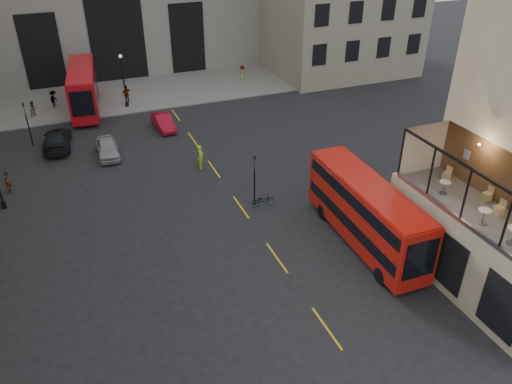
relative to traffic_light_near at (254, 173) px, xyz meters
name	(u,v)px	position (x,y,z in m)	size (l,w,h in m)	color
ground	(362,317)	(1.00, -12.00, -2.42)	(140.00, 140.00, 0.00)	black
host_frontage	(473,252)	(7.50, -12.00, -0.17)	(3.00, 11.00, 4.50)	#C5B993
cafe_floor	(483,215)	(7.50, -12.00, 2.12)	(3.00, 10.00, 0.10)	slate
pavement_far	(121,94)	(-5.00, 26.00, -2.36)	(40.00, 12.00, 0.12)	slate
traffic_light_near	(254,173)	(0.00, 0.00, 0.00)	(0.16, 0.20, 3.80)	black
traffic_light_far	(26,119)	(-14.00, 16.00, 0.00)	(0.16, 0.20, 3.80)	black
street_lamp_b	(124,84)	(-5.00, 22.00, -0.03)	(0.36, 0.36, 5.33)	black
bus_near	(366,210)	(4.50, -6.51, -0.12)	(2.60, 10.35, 4.11)	#B3140C
bus_far	(83,86)	(-8.81, 22.89, -0.06)	(3.51, 10.73, 4.20)	red
car_a	(107,148)	(-8.29, 11.45, -1.72)	(1.67, 4.15, 1.41)	#9D9FA5
car_b	(163,122)	(-2.83, 15.21, -1.78)	(1.37, 3.94, 1.30)	#B80B21
car_c	(57,139)	(-12.00, 14.65, -1.67)	(2.11, 5.19, 1.51)	black
bicycle	(262,200)	(0.46, -0.32, -2.01)	(0.55, 1.58, 0.83)	gray
cyclist	(200,157)	(-1.86, 6.62, -1.47)	(0.70, 0.46, 1.91)	#BFEE19
pedestrian_a	(33,110)	(-13.69, 22.59, -1.63)	(0.77, 0.60, 1.59)	gray
pedestrian_b	(54,99)	(-11.74, 24.57, -1.54)	(1.14, 0.66, 1.77)	gray
pedestrian_c	(127,94)	(-4.77, 23.18, -1.48)	(1.11, 0.46, 1.90)	gray
pedestrian_d	(242,73)	(8.90, 25.90, -1.60)	(0.81, 0.53, 1.65)	gray
pedestrian_e	(7,182)	(-15.69, 8.23, -1.64)	(0.57, 0.37, 1.57)	gray
cafe_table_mid	(484,214)	(6.86, -12.58, 2.69)	(0.62, 0.62, 0.78)	white
cafe_table_far	(445,186)	(7.02, -9.59, 2.66)	(0.58, 0.58, 0.73)	beige
cafe_chair_b	(499,210)	(8.20, -12.25, 2.42)	(0.40, 0.40, 0.81)	#D9B57D
cafe_chair_c	(487,196)	(8.66, -10.98, 2.42)	(0.40, 0.40, 0.80)	tan
cafe_chair_d	(447,175)	(8.25, -8.37, 2.41)	(0.46, 0.46, 0.77)	tan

